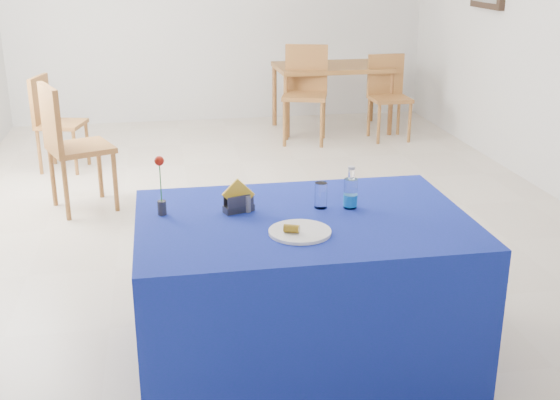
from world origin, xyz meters
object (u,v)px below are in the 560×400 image
Objects in this scene: chair_win_b at (52,116)px; blue_table at (302,288)px; water_bottle at (350,194)px; chair_bg_right at (388,91)px; oak_table at (332,72)px; chair_bg_left at (305,87)px; chair_win_a at (68,139)px; plate at (300,232)px.

blue_table is at bearing -141.38° from chair_win_b.
water_bottle is 4.46m from chair_bg_right.
water_bottle reaches higher than oak_table.
blue_table is at bearing -105.56° from oak_table.
chair_bg_left reaches higher than chair_win_a.
chair_win_a is at bearing 119.54° from blue_table.
plate is 4.14m from chair_win_b.
water_bottle is 0.21× the size of chair_bg_left.
chair_bg_right is at bearing 69.24° from water_bottle.
chair_bg_left is (-0.39, -0.41, -0.08)m from oak_table.
oak_table is (1.36, 4.89, -0.09)m from plate.
plate is at bearing -143.24° from chair_win_b.
water_bottle is at bearing -137.48° from chair_win_b.
chair_win_b is at bearing 118.37° from water_bottle.
oak_table is 1.24× the size of chair_bg_left.
chair_bg_right is (1.89, 4.45, -0.24)m from plate.
chair_bg_left reaches higher than plate.
chair_bg_left is at bearing -72.43° from chair_win_a.
blue_table is at bearing -160.82° from water_bottle.
chair_win_b is (-1.65, 3.62, 0.13)m from blue_table.
blue_table is 1.55× the size of chair_bg_left.
chair_bg_right is (0.92, -0.04, -0.07)m from chair_bg_left.
chair_win_b is at bearing -8.69° from chair_win_a.
water_bottle is 4.02m from chair_win_b.
water_bottle reaches higher than blue_table.
oak_table is 1.43× the size of chair_win_b.
water_bottle is (0.26, 0.09, 0.45)m from blue_table.
oak_table is at bearing -55.84° from chair_win_b.
chair_bg_right is 0.90× the size of chair_win_a.
chair_win_a reaches higher than chair_win_b.
water_bottle is 0.21× the size of chair_win_a.
blue_table is 1.80× the size of chair_win_b.
plate is at bearing -105.56° from oak_table.
chair_win_a reaches higher than chair_bg_right.
blue_table is 4.63m from chair_bg_right.
oak_table is 0.71m from chair_bg_right.
water_bottle is at bearing 19.18° from blue_table.
plate reaches higher than oak_table.
chair_bg_left is 2.65m from chair_win_b.
chair_win_a is (-1.63, 2.33, -0.24)m from water_bottle.
blue_table is 1.25× the size of oak_table.
chair_win_a is (-1.37, 2.42, 0.21)m from blue_table.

